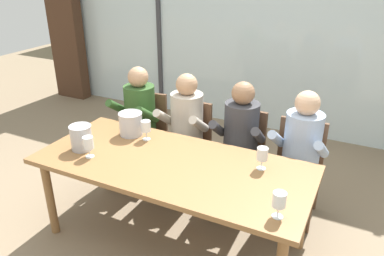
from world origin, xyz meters
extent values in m
plane|color=#847056|center=(0.00, 1.00, 0.00)|extent=(14.00, 14.00, 0.00)
cube|color=silver|center=(0.00, 2.62, 1.30)|extent=(7.36, 0.03, 2.60)
cube|color=#38383D|center=(-1.66, 2.60, 1.30)|extent=(0.06, 0.06, 2.60)
cube|color=#568942|center=(0.00, 6.75, 1.03)|extent=(13.36, 2.40, 2.06)
cube|color=#472D1E|center=(-3.33, 2.44, 1.30)|extent=(0.56, 0.20, 2.60)
cube|color=olive|center=(0.00, 0.00, 0.73)|extent=(2.16, 0.96, 0.04)
cylinder|color=olive|center=(-0.98, -0.38, 0.36)|extent=(0.07, 0.07, 0.71)
cylinder|color=olive|center=(-0.98, 0.38, 0.36)|extent=(0.07, 0.07, 0.71)
cylinder|color=olive|center=(0.98, 0.38, 0.36)|extent=(0.07, 0.07, 0.71)
cube|color=brown|center=(-0.81, 0.79, 0.45)|extent=(0.50, 0.50, 0.03)
cube|color=brown|center=(-0.84, 0.99, 0.68)|extent=(0.42, 0.09, 0.42)
cylinder|color=brown|center=(-0.98, 0.57, 0.22)|extent=(0.04, 0.04, 0.44)
cylinder|color=brown|center=(-0.60, 0.63, 0.22)|extent=(0.04, 0.04, 0.44)
cylinder|color=brown|center=(-1.03, 0.95, 0.22)|extent=(0.04, 0.04, 0.44)
cylinder|color=brown|center=(-0.65, 1.00, 0.22)|extent=(0.04, 0.04, 0.44)
cube|color=brown|center=(-0.30, 0.77, 0.45)|extent=(0.44, 0.44, 0.03)
cube|color=brown|center=(-0.30, 0.97, 0.68)|extent=(0.42, 0.04, 0.42)
cylinder|color=brown|center=(-0.49, 0.58, 0.22)|extent=(0.04, 0.04, 0.44)
cylinder|color=brown|center=(-0.11, 0.58, 0.22)|extent=(0.04, 0.04, 0.44)
cylinder|color=brown|center=(-0.49, 0.96, 0.22)|extent=(0.04, 0.04, 0.44)
cylinder|color=brown|center=(-0.11, 0.96, 0.22)|extent=(0.04, 0.04, 0.44)
cube|color=brown|center=(0.25, 0.80, 0.45)|extent=(0.46, 0.46, 0.03)
cube|color=brown|center=(0.26, 1.00, 0.68)|extent=(0.42, 0.06, 0.42)
cylinder|color=brown|center=(0.05, 0.62, 0.22)|extent=(0.04, 0.04, 0.44)
cylinder|color=brown|center=(0.43, 0.60, 0.22)|extent=(0.04, 0.04, 0.44)
cylinder|color=brown|center=(0.07, 1.00, 0.22)|extent=(0.04, 0.04, 0.44)
cylinder|color=brown|center=(0.45, 0.98, 0.22)|extent=(0.04, 0.04, 0.44)
cube|color=brown|center=(0.81, 0.78, 0.45)|extent=(0.45, 0.45, 0.03)
cube|color=brown|center=(0.81, 0.98, 0.68)|extent=(0.42, 0.04, 0.42)
cylinder|color=brown|center=(0.62, 0.58, 0.22)|extent=(0.04, 0.04, 0.44)
cylinder|color=brown|center=(1.00, 0.59, 0.22)|extent=(0.04, 0.04, 0.44)
cylinder|color=brown|center=(0.62, 0.96, 0.22)|extent=(0.04, 0.04, 0.44)
cylinder|color=brown|center=(1.00, 0.97, 0.22)|extent=(0.04, 0.04, 0.44)
cylinder|color=#2D5123|center=(-0.85, 0.83, 0.75)|extent=(0.34, 0.34, 0.52)
sphere|color=tan|center=(-0.85, 0.83, 1.10)|extent=(0.21, 0.21, 0.21)
cube|color=#47423D|center=(-0.95, 0.63, 0.49)|extent=(0.16, 0.41, 0.13)
cube|color=#47423D|center=(-0.77, 0.62, 0.49)|extent=(0.16, 0.41, 0.13)
cylinder|color=#47423D|center=(-0.96, 0.44, 0.23)|extent=(0.10, 0.10, 0.47)
cylinder|color=#47423D|center=(-0.79, 0.42, 0.23)|extent=(0.10, 0.10, 0.47)
cylinder|color=#2D5123|center=(-1.04, 0.72, 0.77)|extent=(0.10, 0.33, 0.26)
cylinder|color=#2D5123|center=(-0.66, 0.69, 0.77)|extent=(0.10, 0.33, 0.26)
cylinder|color=#B7AD9E|center=(-0.29, 0.83, 0.75)|extent=(0.32, 0.32, 0.52)
sphere|color=tan|center=(-0.29, 0.83, 1.10)|extent=(0.21, 0.21, 0.21)
cube|color=#47423D|center=(-0.38, 0.63, 0.49)|extent=(0.13, 0.40, 0.13)
cube|color=#47423D|center=(-0.20, 0.63, 0.49)|extent=(0.13, 0.40, 0.13)
cylinder|color=#47423D|center=(-0.38, 0.43, 0.23)|extent=(0.10, 0.10, 0.47)
cylinder|color=#47423D|center=(-0.20, 0.43, 0.23)|extent=(0.10, 0.10, 0.47)
cylinder|color=#B7AD9E|center=(-0.48, 0.71, 0.77)|extent=(0.08, 0.32, 0.26)
cylinder|color=#B7AD9E|center=(-0.10, 0.71, 0.77)|extent=(0.08, 0.32, 0.26)
cylinder|color=#38383D|center=(0.27, 0.83, 0.75)|extent=(0.34, 0.34, 0.52)
sphere|color=#936B4C|center=(0.27, 0.83, 1.10)|extent=(0.21, 0.21, 0.21)
cube|color=#47423D|center=(0.19, 0.62, 0.49)|extent=(0.16, 0.41, 0.13)
cube|color=#47423D|center=(0.37, 0.63, 0.49)|extent=(0.16, 0.41, 0.13)
cylinder|color=#47423D|center=(0.21, 0.42, 0.23)|extent=(0.10, 0.10, 0.47)
cylinder|color=#47423D|center=(0.39, 0.43, 0.23)|extent=(0.10, 0.10, 0.47)
cylinder|color=#38383D|center=(0.09, 0.70, 0.77)|extent=(0.10, 0.33, 0.26)
cylinder|color=#38383D|center=(0.47, 0.72, 0.77)|extent=(0.10, 0.33, 0.26)
cylinder|color=#9EB2D1|center=(0.83, 0.83, 0.75)|extent=(0.35, 0.35, 0.52)
sphere|color=#DBAD89|center=(0.83, 0.83, 1.10)|extent=(0.21, 0.21, 0.21)
cube|color=#47423D|center=(0.72, 0.64, 0.49)|extent=(0.17, 0.41, 0.13)
cube|color=#47423D|center=(0.90, 0.62, 0.49)|extent=(0.17, 0.41, 0.13)
cylinder|color=#47423D|center=(0.70, 0.44, 0.23)|extent=(0.10, 0.10, 0.47)
cylinder|color=#47423D|center=(0.88, 0.42, 0.23)|extent=(0.10, 0.10, 0.47)
cylinder|color=#9EB2D1|center=(0.63, 0.73, 0.77)|extent=(0.11, 0.33, 0.26)
cylinder|color=#9EB2D1|center=(1.01, 0.69, 0.77)|extent=(0.11, 0.33, 0.26)
cylinder|color=#B7B7BC|center=(-0.57, 0.28, 0.85)|extent=(0.21, 0.21, 0.20)
torus|color=silver|center=(-0.57, 0.28, 0.95)|extent=(0.21, 0.21, 0.01)
cylinder|color=#B7B7BC|center=(-0.77, -0.13, 0.85)|extent=(0.17, 0.17, 0.20)
torus|color=silver|center=(-0.77, -0.13, 0.95)|extent=(0.18, 0.18, 0.01)
cylinder|color=silver|center=(0.91, -0.30, 0.75)|extent=(0.07, 0.07, 0.00)
cylinder|color=silver|center=(0.91, -0.30, 0.79)|extent=(0.01, 0.01, 0.07)
cylinder|color=silver|center=(0.91, -0.30, 0.88)|extent=(0.08, 0.08, 0.09)
cylinder|color=#560C1E|center=(0.91, -0.30, 0.85)|extent=(0.07, 0.07, 0.04)
cylinder|color=silver|center=(0.65, 0.22, 0.75)|extent=(0.07, 0.07, 0.00)
cylinder|color=silver|center=(0.65, 0.22, 0.79)|extent=(0.01, 0.01, 0.07)
cylinder|color=silver|center=(0.65, 0.22, 0.88)|extent=(0.08, 0.08, 0.09)
cylinder|color=maroon|center=(0.65, 0.22, 0.85)|extent=(0.07, 0.07, 0.04)
cylinder|color=silver|center=(-0.40, 0.26, 0.75)|extent=(0.07, 0.07, 0.00)
cylinder|color=silver|center=(-0.40, 0.26, 0.79)|extent=(0.01, 0.01, 0.07)
cylinder|color=silver|center=(-0.40, 0.26, 0.88)|extent=(0.08, 0.08, 0.09)
cylinder|color=silver|center=(-0.63, -0.21, 0.75)|extent=(0.07, 0.07, 0.00)
cylinder|color=silver|center=(-0.63, -0.21, 0.79)|extent=(0.01, 0.01, 0.07)
cylinder|color=silver|center=(-0.63, -0.21, 0.88)|extent=(0.08, 0.08, 0.09)
camera|label=1|loc=(1.27, -2.21, 2.20)|focal=35.22mm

